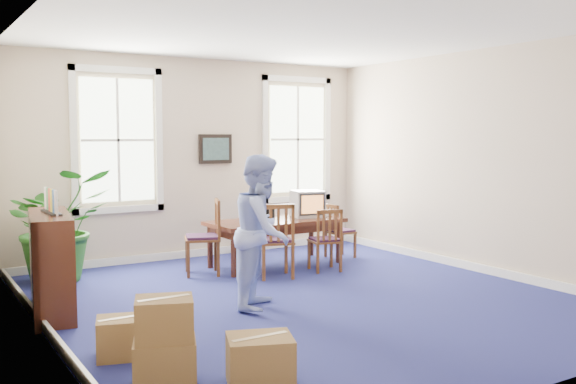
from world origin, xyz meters
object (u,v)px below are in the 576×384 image
chair_near_left (275,240)px  cardboard_boxes (182,333)px  credenza (51,262)px  crt_tv (307,204)px  potted_plant (58,225)px  man (262,231)px  conference_table (276,243)px

chair_near_left → cardboard_boxes: 3.78m
credenza → crt_tv: bearing=22.1°
crt_tv → chair_near_left: crt_tv is taller
credenza → potted_plant: (0.42, 1.60, 0.20)m
chair_near_left → man: bearing=72.4°
crt_tv → cardboard_boxes: 5.05m
crt_tv → conference_table: bearing=-162.2°
man → potted_plant: size_ratio=1.15×
credenza → potted_plant: bearing=83.6°
crt_tv → man: bearing=-120.6°
man → credenza: bearing=107.1°
conference_table → cardboard_boxes: size_ratio=1.57×
cardboard_boxes → credenza: bearing=101.2°
chair_near_left → credenza: bearing=22.9°
cardboard_boxes → crt_tv: bearing=45.1°
credenza → man: bearing=-16.7°
conference_table → chair_near_left: bearing=-123.0°
man → crt_tv: bearing=-1.9°
chair_near_left → cardboard_boxes: size_ratio=0.80×
crt_tv → chair_near_left: 1.32m
chair_near_left → potted_plant: 2.95m
credenza → cardboard_boxes: bearing=-70.4°
man → chair_near_left: bearing=6.3°
chair_near_left → credenza: (-3.03, -0.25, 0.04)m
crt_tv → chair_near_left: size_ratio=0.47×
crt_tv → credenza: 4.19m
potted_plant → cardboard_boxes: 4.18m
chair_near_left → potted_plant: potted_plant is taller
chair_near_left → crt_tv: bearing=-125.8°
crt_tv → cardboard_boxes: bearing=-121.5°
credenza → chair_near_left: bearing=13.1°
credenza → cardboard_boxes: credenza is taller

